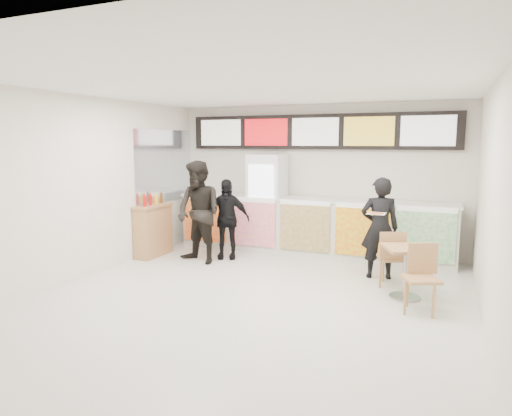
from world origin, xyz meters
The scene contains 15 objects.
floor centered at (0.00, 0.00, 0.00)m, with size 7.00×7.00×0.00m, color beige.
ceiling centered at (0.00, 0.00, 3.00)m, with size 7.00×7.00×0.00m, color white.
wall_back centered at (0.00, 3.50, 1.50)m, with size 6.00×6.00×0.00m, color silver.
wall_left centered at (-3.00, 0.00, 1.50)m, with size 7.00×7.00×0.00m, color silver.
wall_right centered at (3.00, 0.00, 1.50)m, with size 7.00×7.00×0.00m, color silver.
service_counter centered at (0.00, 3.09, 0.57)m, with size 5.56×0.77×1.14m.
menu_board centered at (0.00, 3.41, 2.45)m, with size 5.50×0.14×0.70m.
drinks_fridge centered at (-0.93, 3.11, 1.00)m, with size 0.70×0.67×2.00m.
mirror_panel centered at (-2.99, 2.45, 1.75)m, with size 0.01×2.00×1.50m, color #B2B7BF.
customer_main centered at (1.52, 1.97, 0.84)m, with size 0.61×0.40×1.68m, color black.
customer_left centered at (-1.71, 1.66, 0.95)m, with size 0.93×0.72×1.91m, color black.
customer_mid centered at (-1.40, 2.15, 0.77)m, with size 0.91×0.38×1.55m, color black.
pizza_slice centered at (1.52, 1.52, 1.16)m, with size 0.36×0.36×0.02m.
cafe_table centered at (2.03, 1.08, 0.53)m, with size 1.02×1.58×0.90m.
condiment_ledge centered at (-2.82, 1.75, 0.52)m, with size 0.37×0.91×1.22m.
Camera 1 is at (2.52, -5.62, 2.24)m, focal length 32.00 mm.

